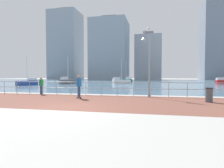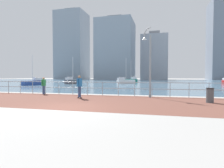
{
  "view_description": "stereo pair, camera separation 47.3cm",
  "coord_description": "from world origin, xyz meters",
  "px_view_note": "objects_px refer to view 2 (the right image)",
  "views": [
    {
      "loc": [
        4.36,
        -8.82,
        1.63
      ],
      "look_at": [
        1.54,
        4.03,
        1.1
      ],
      "focal_mm": 30.01,
      "sensor_mm": 36.0,
      "label": 1
    },
    {
      "loc": [
        4.82,
        -8.71,
        1.63
      ],
      "look_at": [
        1.54,
        4.03,
        1.1
      ],
      "focal_mm": 30.01,
      "sensor_mm": 36.0,
      "label": 2
    }
  ],
  "objects_px": {
    "lamppost": "(148,59)",
    "sailboat_yellow": "(33,82)",
    "trash_bin": "(210,95)",
    "bystander": "(44,84)",
    "skateboarder": "(79,85)",
    "sailboat_navy": "(125,81)",
    "sailboat_white": "(72,81)",
    "sailboat_red": "(131,80)"
  },
  "relations": [
    {
      "from": "sailboat_red",
      "to": "sailboat_white",
      "type": "xyz_separation_m",
      "value": [
        -11.18,
        -12.86,
        0.0
      ]
    },
    {
      "from": "skateboarder",
      "to": "trash_bin",
      "type": "distance_m",
      "value": 8.83
    },
    {
      "from": "lamppost",
      "to": "skateboarder",
      "type": "xyz_separation_m",
      "value": [
        -4.91,
        -2.06,
        -1.99
      ]
    },
    {
      "from": "sailboat_yellow",
      "to": "skateboarder",
      "type": "bearing_deg",
      "value": -45.37
    },
    {
      "from": "lamppost",
      "to": "sailboat_red",
      "type": "relative_size",
      "value": 0.92
    },
    {
      "from": "sailboat_red",
      "to": "sailboat_white",
      "type": "height_order",
      "value": "sailboat_white"
    },
    {
      "from": "lamppost",
      "to": "sailboat_navy",
      "type": "bearing_deg",
      "value": 104.18
    },
    {
      "from": "bystander",
      "to": "sailboat_white",
      "type": "bearing_deg",
      "value": 110.22
    },
    {
      "from": "sailboat_yellow",
      "to": "sailboat_white",
      "type": "distance_m",
      "value": 8.63
    },
    {
      "from": "trash_bin",
      "to": "lamppost",
      "type": "bearing_deg",
      "value": 150.68
    },
    {
      "from": "skateboarder",
      "to": "bystander",
      "type": "distance_m",
      "value": 5.09
    },
    {
      "from": "trash_bin",
      "to": "sailboat_navy",
      "type": "relative_size",
      "value": 0.16
    },
    {
      "from": "lamppost",
      "to": "sailboat_red",
      "type": "xyz_separation_m",
      "value": [
        -6.7,
        35.83,
        -2.45
      ]
    },
    {
      "from": "sailboat_navy",
      "to": "sailboat_red",
      "type": "bearing_deg",
      "value": 90.97
    },
    {
      "from": "sailboat_white",
      "to": "skateboarder",
      "type": "bearing_deg",
      "value": -62.6
    },
    {
      "from": "sailboat_white",
      "to": "lamppost",
      "type": "bearing_deg",
      "value": -52.1
    },
    {
      "from": "trash_bin",
      "to": "sailboat_white",
      "type": "distance_m",
      "value": 33.28
    },
    {
      "from": "bystander",
      "to": "sailboat_red",
      "type": "bearing_deg",
      "value": 85.53
    },
    {
      "from": "lamppost",
      "to": "skateboarder",
      "type": "bearing_deg",
      "value": -157.28
    },
    {
      "from": "sailboat_navy",
      "to": "sailboat_white",
      "type": "xyz_separation_m",
      "value": [
        -11.35,
        -2.9,
        0.03
      ]
    },
    {
      "from": "trash_bin",
      "to": "bystander",
      "type": "bearing_deg",
      "value": 169.96
    },
    {
      "from": "sailboat_navy",
      "to": "sailboat_yellow",
      "type": "distance_m",
      "value": 18.83
    },
    {
      "from": "lamppost",
      "to": "skateboarder",
      "type": "height_order",
      "value": "lamppost"
    },
    {
      "from": "bystander",
      "to": "sailboat_white",
      "type": "xyz_separation_m",
      "value": [
        -8.39,
        22.79,
        -0.35
      ]
    },
    {
      "from": "lamppost",
      "to": "trash_bin",
      "type": "bearing_deg",
      "value": -29.32
    },
    {
      "from": "sailboat_yellow",
      "to": "sailboat_navy",
      "type": "bearing_deg",
      "value": 33.27
    },
    {
      "from": "lamppost",
      "to": "sailboat_yellow",
      "type": "xyz_separation_m",
      "value": [
        -22.28,
        15.54,
        -2.48
      ]
    },
    {
      "from": "trash_bin",
      "to": "sailboat_yellow",
      "type": "height_order",
      "value": "sailboat_yellow"
    },
    {
      "from": "sailboat_navy",
      "to": "sailboat_white",
      "type": "distance_m",
      "value": 11.71
    },
    {
      "from": "skateboarder",
      "to": "sailboat_red",
      "type": "height_order",
      "value": "sailboat_red"
    },
    {
      "from": "bystander",
      "to": "sailboat_white",
      "type": "height_order",
      "value": "sailboat_white"
    },
    {
      "from": "skateboarder",
      "to": "sailboat_red",
      "type": "distance_m",
      "value": 37.93
    },
    {
      "from": "lamppost",
      "to": "bystander",
      "type": "relative_size",
      "value": 3.47
    },
    {
      "from": "skateboarder",
      "to": "sailboat_yellow",
      "type": "height_order",
      "value": "sailboat_yellow"
    },
    {
      "from": "bystander",
      "to": "sailboat_yellow",
      "type": "xyz_separation_m",
      "value": [
        -12.79,
        15.36,
        -0.39
      ]
    },
    {
      "from": "sailboat_navy",
      "to": "sailboat_yellow",
      "type": "xyz_separation_m",
      "value": [
        -15.75,
        -10.33,
        -0.01
      ]
    },
    {
      "from": "skateboarder",
      "to": "sailboat_yellow",
      "type": "bearing_deg",
      "value": 134.63
    },
    {
      "from": "lamppost",
      "to": "sailboat_white",
      "type": "relative_size",
      "value": 0.91
    },
    {
      "from": "sailboat_navy",
      "to": "skateboarder",
      "type": "bearing_deg",
      "value": -86.68
    },
    {
      "from": "skateboarder",
      "to": "sailboat_navy",
      "type": "distance_m",
      "value": 27.97
    },
    {
      "from": "lamppost",
      "to": "sailboat_yellow",
      "type": "distance_m",
      "value": 27.27
    },
    {
      "from": "sailboat_navy",
      "to": "sailboat_white",
      "type": "height_order",
      "value": "sailboat_white"
    }
  ]
}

